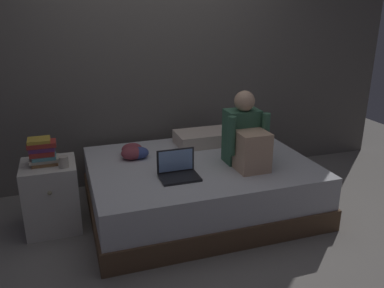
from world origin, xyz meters
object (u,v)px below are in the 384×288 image
(nightstand, at_px, (52,196))
(mug, at_px, (64,162))
(person_sitting, at_px, (246,138))
(book_stack, at_px, (43,152))
(clothes_pile, at_px, (134,152))
(pillow, at_px, (203,138))
(bed, at_px, (200,186))
(laptop, at_px, (178,171))

(nightstand, relative_size, mug, 6.55)
(person_sitting, bearing_deg, book_stack, 170.25)
(person_sitting, xyz_separation_m, clothes_pile, (-0.90, 0.49, -0.20))
(pillow, height_order, clothes_pile, pillow)
(nightstand, xyz_separation_m, pillow, (1.50, 0.35, 0.25))
(pillow, xyz_separation_m, clothes_pile, (-0.74, -0.15, -0.01))
(mug, bearing_deg, nightstand, 137.31)
(bed, height_order, laptop, laptop)
(person_sitting, distance_m, clothes_pile, 1.05)
(bed, distance_m, person_sitting, 0.64)
(bed, height_order, nightstand, nightstand)
(laptop, relative_size, pillow, 0.57)
(pillow, distance_m, book_stack, 1.57)
(clothes_pile, bearing_deg, pillow, 11.52)
(bed, height_order, pillow, pillow)
(mug, bearing_deg, clothes_pile, 26.98)
(book_stack, bearing_deg, laptop, -18.90)
(laptop, height_order, mug, laptop)
(book_stack, bearing_deg, clothes_pile, 14.76)
(nightstand, height_order, pillow, pillow)
(bed, relative_size, book_stack, 8.69)
(laptop, distance_m, clothes_pile, 0.62)
(laptop, bearing_deg, nightstand, 160.27)
(clothes_pile, bearing_deg, book_stack, -165.24)
(book_stack, relative_size, clothes_pile, 0.79)
(mug, bearing_deg, pillow, 18.93)
(laptop, bearing_deg, bed, 42.60)
(laptop, bearing_deg, pillow, 55.80)
(pillow, bearing_deg, person_sitting, -76.40)
(pillow, bearing_deg, book_stack, -166.82)
(bed, distance_m, mug, 1.24)
(laptop, xyz_separation_m, mug, (-0.88, 0.24, 0.10))
(person_sitting, distance_m, mug, 1.54)
(laptop, distance_m, mug, 0.92)
(laptop, distance_m, book_stack, 1.11)
(laptop, height_order, book_stack, book_stack)
(person_sitting, relative_size, pillow, 1.17)
(laptop, xyz_separation_m, clothes_pile, (-0.26, 0.56, -0.00))
(person_sitting, bearing_deg, bed, 151.10)
(nightstand, distance_m, book_stack, 0.41)
(laptop, bearing_deg, mug, 164.59)
(nightstand, distance_m, person_sitting, 1.74)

